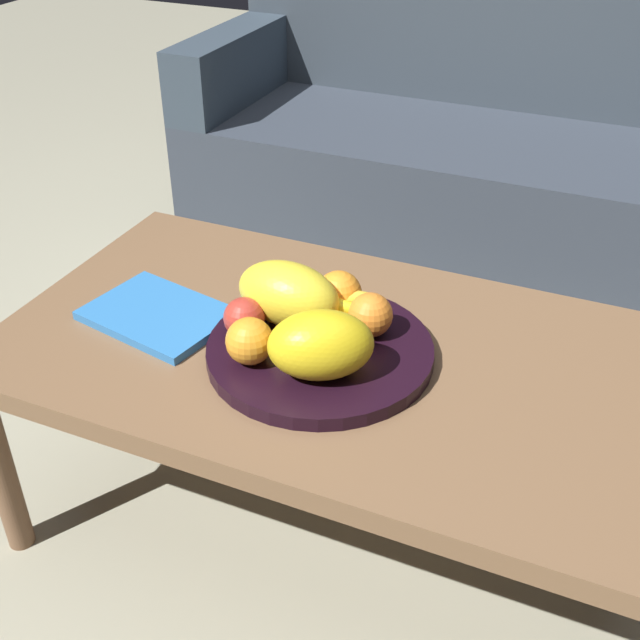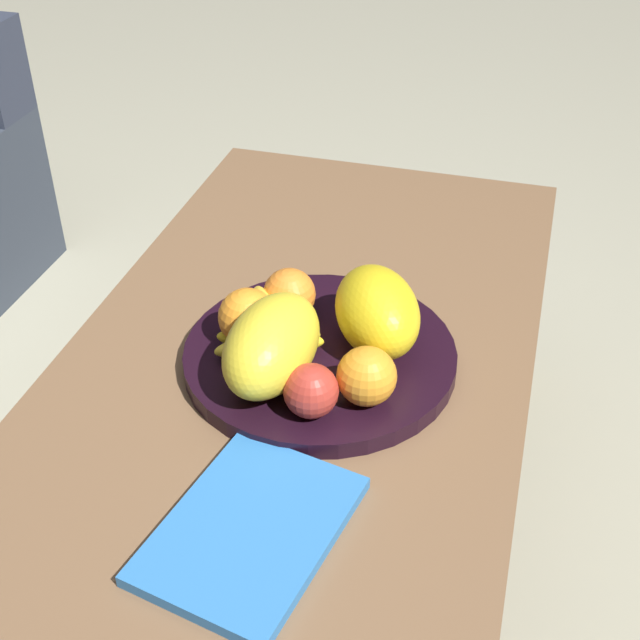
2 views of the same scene
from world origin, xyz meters
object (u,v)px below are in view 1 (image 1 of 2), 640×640
(couch, at_px, (474,154))
(orange_left, at_px, (339,294))
(apple_left, at_px, (244,318))
(magazine, at_px, (158,315))
(melon_large_front, at_px, (320,345))
(orange_front, at_px, (370,315))
(orange_right, at_px, (250,341))
(melon_smaller_beside, at_px, (288,294))
(fruit_bowl, at_px, (320,351))
(coffee_table, at_px, (346,370))
(banana_bunch, at_px, (325,310))

(couch, distance_m, orange_left, 1.24)
(apple_left, bearing_deg, magazine, 175.00)
(melon_large_front, xyz_separation_m, orange_front, (0.03, 0.14, -0.02))
(orange_right, bearing_deg, apple_left, 124.72)
(melon_smaller_beside, distance_m, magazine, 0.25)
(couch, height_order, melon_smaller_beside, couch)
(fruit_bowl, distance_m, apple_left, 0.14)
(orange_right, distance_m, apple_left, 0.07)
(orange_front, distance_m, apple_left, 0.21)
(coffee_table, distance_m, orange_front, 0.12)
(couch, height_order, apple_left, couch)
(orange_right, bearing_deg, couch, 88.79)
(melon_smaller_beside, bearing_deg, fruit_bowl, -29.00)
(couch, height_order, melon_large_front, couch)
(orange_front, bearing_deg, orange_left, 152.55)
(melon_large_front, xyz_separation_m, banana_bunch, (-0.05, 0.14, -0.03))
(melon_large_front, height_order, magazine, melon_large_front)
(melon_smaller_beside, xyz_separation_m, orange_left, (0.07, 0.06, -0.02))
(couch, xyz_separation_m, melon_large_front, (0.09, -1.40, 0.21))
(coffee_table, bearing_deg, orange_left, 122.38)
(couch, bearing_deg, orange_left, -87.78)
(couch, xyz_separation_m, apple_left, (-0.07, -1.35, 0.19))
(fruit_bowl, xyz_separation_m, banana_bunch, (-0.02, 0.06, 0.04))
(melon_smaller_beside, xyz_separation_m, banana_bunch, (0.06, 0.02, -0.03))
(melon_smaller_beside, distance_m, apple_left, 0.09)
(coffee_table, height_order, fruit_bowl, fruit_bowl)
(couch, bearing_deg, fruit_bowl, -87.59)
(fruit_bowl, relative_size, orange_front, 4.99)
(melon_large_front, relative_size, melon_smaller_beside, 0.89)
(orange_left, relative_size, orange_right, 1.05)
(coffee_table, xyz_separation_m, melon_large_front, (-0.00, -0.11, 0.12))
(orange_front, bearing_deg, orange_right, -135.11)
(coffee_table, xyz_separation_m, orange_left, (-0.04, 0.06, 0.11))
(apple_left, relative_size, banana_bunch, 0.41)
(melon_large_front, relative_size, banana_bunch, 0.96)
(couch, height_order, fruit_bowl, couch)
(fruit_bowl, bearing_deg, banana_bunch, 105.84)
(melon_smaller_beside, relative_size, magazine, 0.75)
(orange_front, bearing_deg, melon_large_front, -103.59)
(orange_front, bearing_deg, fruit_bowl, -135.15)
(coffee_table, relative_size, apple_left, 17.08)
(melon_large_front, xyz_separation_m, orange_right, (-0.12, -0.01, -0.02))
(magazine, bearing_deg, orange_right, -7.33)
(banana_bunch, bearing_deg, melon_smaller_beside, -160.37)
(apple_left, bearing_deg, orange_front, 24.65)
(melon_smaller_beside, bearing_deg, apple_left, -126.91)
(orange_front, relative_size, orange_left, 0.93)
(melon_large_front, bearing_deg, orange_left, 102.97)
(banana_bunch, height_order, magazine, banana_bunch)
(orange_front, distance_m, magazine, 0.39)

